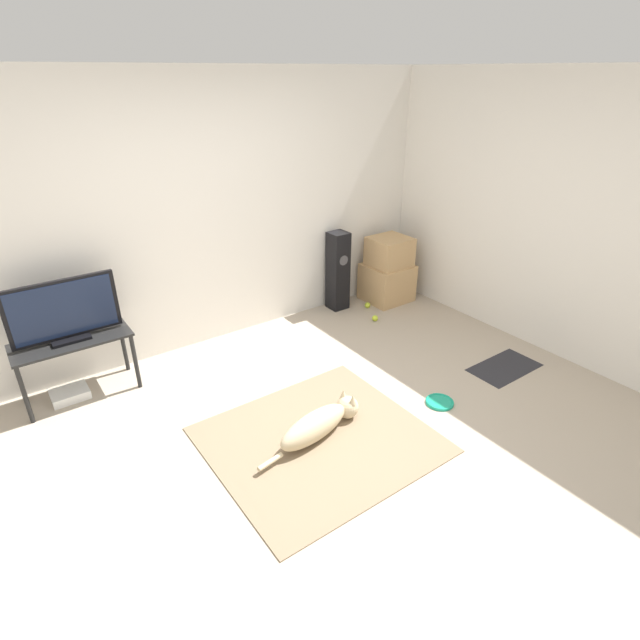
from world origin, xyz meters
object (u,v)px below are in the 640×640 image
frisbee (440,402)px  tv (64,311)px  tennis_ball_near_speaker (367,305)px  game_console (70,394)px  dog (320,423)px  floor_speaker (338,271)px  tennis_ball_by_boxes (375,318)px  cardboard_box_upper (390,252)px  cardboard_box_lower (387,282)px  tv_stand (73,348)px

frisbee → tv: size_ratio=0.28×
tennis_ball_near_speaker → game_console: game_console is taller
dog → frisbee: (1.06, -0.25, -0.11)m
dog → floor_speaker: (1.51, 1.76, 0.33)m
frisbee → tennis_ball_by_boxes: size_ratio=3.56×
cardboard_box_upper → tennis_ball_by_boxes: (-0.50, -0.36, -0.57)m
cardboard_box_lower → frisbee: bearing=-120.2°
game_console → tennis_ball_near_speaker: bearing=-1.8°
frisbee → dog: bearing=166.8°
frisbee → game_console: size_ratio=0.80×
cardboard_box_lower → tennis_ball_near_speaker: size_ratio=7.83×
cardboard_box_lower → tv: size_ratio=0.62×
cardboard_box_lower → tennis_ball_by_boxes: size_ratio=7.83×
dog → tennis_ball_by_boxes: 2.04m
frisbee → floor_speaker: (0.45, 2.00, 0.44)m
cardboard_box_lower → floor_speaker: 0.68m
tv_stand → game_console: (-0.11, -0.00, -0.42)m
tennis_ball_near_speaker → game_console: bearing=178.2°
floor_speaker → tennis_ball_near_speaker: (0.28, -0.22, -0.42)m
cardboard_box_lower → cardboard_box_upper: size_ratio=1.17×
tv_stand → tv: 0.33m
tv_stand → frisbee: bearing=-38.3°
dog → floor_speaker: floor_speaker is taller
frisbee → tv_stand: 3.07m
dog → tv: size_ratio=1.18×
floor_speaker → tennis_ball_by_boxes: size_ratio=13.71×
frisbee → cardboard_box_upper: bearing=59.6°
cardboard_box_lower → tv_stand: size_ratio=0.57×
floor_speaker → tv_stand: floor_speaker is taller
tv → cardboard_box_lower: bearing=-0.7°
dog → tennis_ball_near_speaker: dog is taller
dog → cardboard_box_lower: cardboard_box_lower is taller
dog → tv: bearing=129.1°
floor_speaker → frisbee: bearing=-102.7°
frisbee → floor_speaker: bearing=77.3°
game_console → tennis_ball_by_boxes: bearing=-7.6°
cardboard_box_upper → tv: tv is taller
dog → cardboard_box_upper: 2.70m
tv_stand → game_console: size_ratio=3.08×
frisbee → tv: 3.14m
dog → floor_speaker: size_ratio=1.09×
tennis_ball_by_boxes → floor_speaker: bearing=103.1°
floor_speaker → tennis_ball_by_boxes: bearing=-76.9°
frisbee → tv_stand: bearing=141.7°
dog → tennis_ball_by_boxes: size_ratio=14.95×
tennis_ball_near_speaker → frisbee: bearing=-112.2°
floor_speaker → cardboard_box_upper: bearing=-15.4°
tv_stand → floor_speaker: bearing=2.4°
tennis_ball_by_boxes → game_console: bearing=172.4°
tv_stand → tennis_ball_by_boxes: bearing=-7.9°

